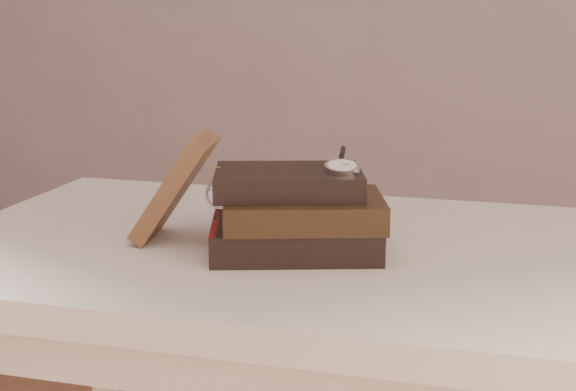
# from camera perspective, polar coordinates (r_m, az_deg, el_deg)

# --- Properties ---
(table) EXTENTS (1.00, 0.60, 0.75)m
(table) POSITION_cam_1_polar(r_m,az_deg,el_deg) (1.12, 0.97, -7.84)
(table) COLOR silver
(table) RESTS_ON ground
(book_stack) EXTENTS (0.25, 0.20, 0.11)m
(book_stack) POSITION_cam_1_polar(r_m,az_deg,el_deg) (1.04, 0.60, -1.36)
(book_stack) COLOR black
(book_stack) RESTS_ON table
(journal) EXTENTS (0.12, 0.12, 0.15)m
(journal) POSITION_cam_1_polar(r_m,az_deg,el_deg) (1.10, -8.03, 0.61)
(journal) COLOR #482C1B
(journal) RESTS_ON table
(pocket_watch) EXTENTS (0.06, 0.15, 0.02)m
(pocket_watch) POSITION_cam_1_polar(r_m,az_deg,el_deg) (1.02, 3.86, 2.10)
(pocket_watch) COLOR silver
(pocket_watch) RESTS_ON book_stack
(eyeglasses) EXTENTS (0.12, 0.13, 0.04)m
(eyeglasses) POSITION_cam_1_polar(r_m,az_deg,el_deg) (1.10, -3.55, 0.12)
(eyeglasses) COLOR silver
(eyeglasses) RESTS_ON book_stack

